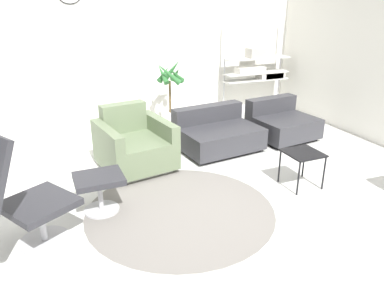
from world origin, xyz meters
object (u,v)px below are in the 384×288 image
at_px(couch_second, 281,124).
at_px(side_table, 303,156).
at_px(ottoman, 99,185).
at_px(couch_low, 217,135).
at_px(shelf_unit, 260,68).
at_px(armchair_red, 134,146).
at_px(potted_plant, 170,99).

bearing_deg(couch_second, side_table, 56.25).
height_order(ottoman, couch_low, couch_low).
distance_m(couch_second, shelf_unit, 1.63).
bearing_deg(armchair_red, couch_low, 178.10).
distance_m(couch_low, couch_second, 1.14).
xyz_separation_m(couch_low, side_table, (0.39, -1.40, 0.15)).
height_order(ottoman, side_table, side_table).
distance_m(ottoman, couch_low, 2.14).
bearing_deg(potted_plant, couch_second, -39.63).
bearing_deg(ottoman, side_table, -8.56).
distance_m(couch_low, side_table, 1.47).
xyz_separation_m(side_table, potted_plant, (-0.66, 2.63, 0.12)).
distance_m(ottoman, potted_plant, 2.79).
bearing_deg(potted_plant, shelf_unit, 7.91).
height_order(ottoman, couch_second, couch_second).
xyz_separation_m(armchair_red, shelf_unit, (2.88, 1.64, 0.53)).
bearing_deg(ottoman, armchair_red, 56.93).
relative_size(potted_plant, shelf_unit, 0.66).
xyz_separation_m(couch_low, couch_second, (1.14, 0.05, 0.00)).
bearing_deg(shelf_unit, side_table, -113.02).
bearing_deg(shelf_unit, couch_second, -108.27).
distance_m(armchair_red, shelf_unit, 3.35).
relative_size(side_table, potted_plant, 0.37).
bearing_deg(couch_low, potted_plant, -83.84).
height_order(side_table, potted_plant, potted_plant).
distance_m(couch_low, shelf_unit, 2.28).
xyz_separation_m(couch_second, shelf_unit, (0.47, 1.43, 0.60)).
height_order(couch_low, potted_plant, potted_plant).
height_order(ottoman, shelf_unit, shelf_unit).
height_order(couch_low, side_table, couch_low).
height_order(armchair_red, shelf_unit, shelf_unit).
relative_size(side_table, shelf_unit, 0.24).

